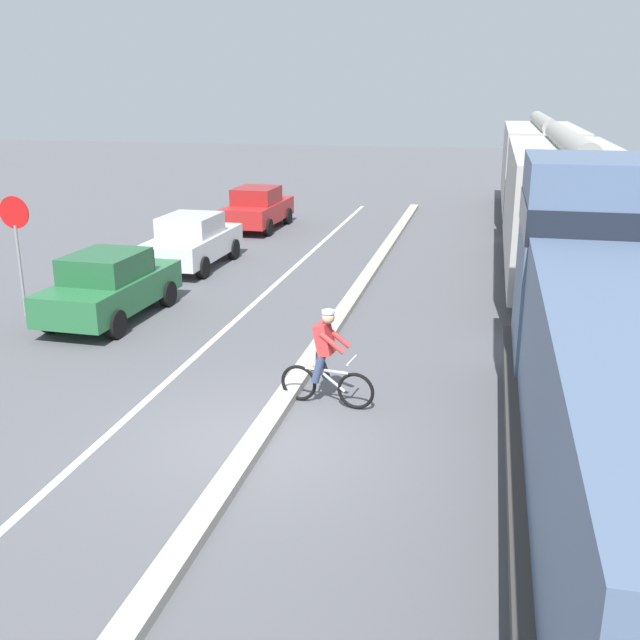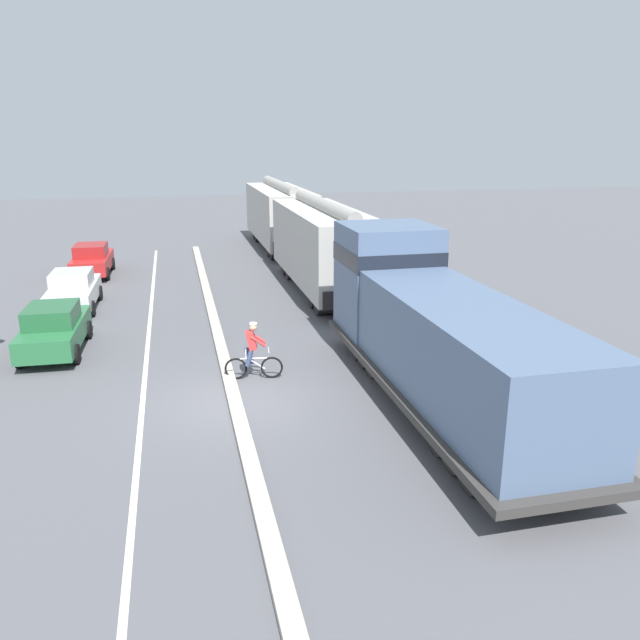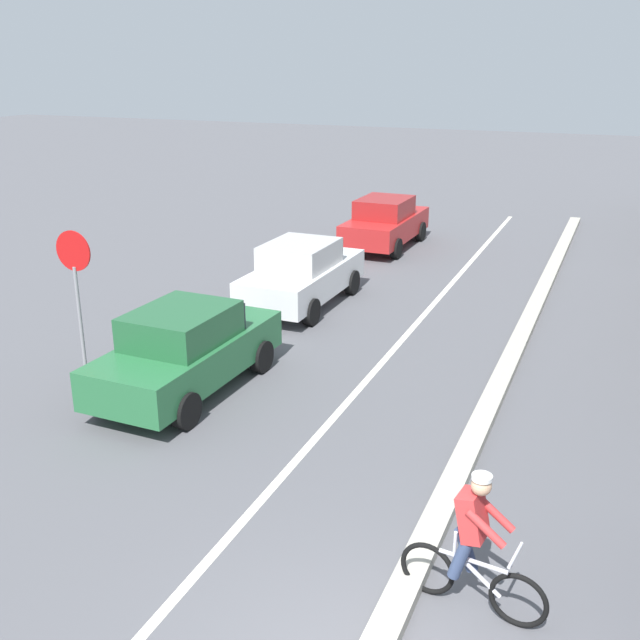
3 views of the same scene
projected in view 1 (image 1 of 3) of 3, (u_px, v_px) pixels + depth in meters
The scene contains 11 objects.
ground_plane at pixel (259, 440), 11.71m from camera, with size 120.00×120.00×0.00m, color #56565B.
median_curb at pixel (336, 323), 17.27m from camera, with size 0.36×36.00×0.16m, color #B2AD9E.
lane_stripe at pixel (237, 319), 17.80m from camera, with size 0.14×36.00×0.01m, color silver.
locomotive at pixel (638, 376), 9.47m from camera, with size 3.10×11.61×4.20m.
hopper_car_lead at pixel (562, 208), 20.70m from camera, with size 2.90×10.60×4.18m.
hopper_car_middle at pixel (539, 166), 31.50m from camera, with size 2.90×10.60×4.18m.
parked_car_green at pixel (110, 286), 17.58m from camera, with size 1.93×4.25×1.62m.
parked_car_white at pixel (193, 241), 22.69m from camera, with size 1.88×4.22×1.62m.
parked_car_red at pixel (258, 208), 28.78m from camera, with size 1.89×4.23×1.62m.
cyclist at pixel (326, 360), 12.79m from camera, with size 1.70×0.51×1.71m.
stop_sign at pixel (16, 233), 17.47m from camera, with size 0.76×0.08×2.88m.
Camera 1 is at (3.26, -10.14, 5.30)m, focal length 42.00 mm.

